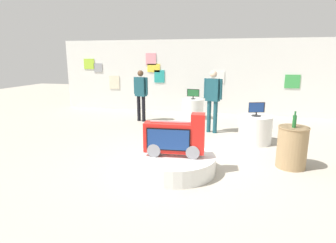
{
  "coord_description": "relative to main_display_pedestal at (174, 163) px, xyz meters",
  "views": [
    {
      "loc": [
        0.93,
        -5.61,
        2.16
      ],
      "look_at": [
        -0.4,
        -0.17,
        0.88
      ],
      "focal_mm": 30.23,
      "sensor_mm": 36.0,
      "label": 1
    }
  ],
  "objects": [
    {
      "name": "display_pedestal_center_rear",
      "position": [
        -0.39,
        4.88,
        0.19
      ],
      "size": [
        0.76,
        0.76,
        0.7
      ],
      "primitive_type": "cylinder",
      "color": "silver",
      "rests_on": "ground"
    },
    {
      "name": "ground_plane",
      "position": [
        0.17,
        0.6,
        -0.16
      ],
      "size": [
        30.0,
        30.0,
        0.0
      ],
      "primitive_type": "plane",
      "color": "#A8A091"
    },
    {
      "name": "back_wall_display",
      "position": [
        0.15,
        6.01,
        1.25
      ],
      "size": [
        12.38,
        0.13,
        2.82
      ],
      "color": "silver",
      "rests_on": "ground"
    },
    {
      "name": "tv_on_left_rear",
      "position": [
        1.61,
        2.3,
        0.73
      ],
      "size": [
        0.4,
        0.23,
        0.35
      ],
      "color": "black",
      "rests_on": "display_pedestal_left_rear"
    },
    {
      "name": "tv_on_center_rear",
      "position": [
        -0.39,
        4.88,
        0.74
      ],
      "size": [
        0.44,
        0.17,
        0.35
      ],
      "color": "black",
      "rests_on": "display_pedestal_center_rear"
    },
    {
      "name": "display_pedestal_left_rear",
      "position": [
        1.61,
        2.31,
        0.19
      ],
      "size": [
        0.83,
        0.83,
        0.7
      ],
      "primitive_type": "cylinder",
      "color": "silver",
      "rests_on": "ground"
    },
    {
      "name": "shopper_browsing_near_truck",
      "position": [
        -2.05,
        4.04,
        0.86
      ],
      "size": [
        0.54,
        0.3,
        1.73
      ],
      "color": "black",
      "rests_on": "ground"
    },
    {
      "name": "main_display_pedestal",
      "position": [
        0.0,
        0.0,
        0.0
      ],
      "size": [
        1.59,
        1.59,
        0.32
      ],
      "primitive_type": "cylinder",
      "color": "silver",
      "rests_on": "ground"
    },
    {
      "name": "side_table_round",
      "position": [
        2.23,
        0.75,
        0.27
      ],
      "size": [
        0.59,
        0.59,
        0.83
      ],
      "color": "#9E7F56",
      "rests_on": "ground"
    },
    {
      "name": "shopper_browsing_rear",
      "position": [
        0.45,
        3.09,
        0.9
      ],
      "size": [
        0.53,
        0.32,
        1.8
      ],
      "color": "#194751",
      "rests_on": "ground"
    },
    {
      "name": "novelty_firetruck_tv",
      "position": [
        0.02,
        -0.0,
        0.5
      ],
      "size": [
        1.16,
        0.41,
        0.83
      ],
      "color": "gray",
      "rests_on": "main_display_pedestal"
    },
    {
      "name": "bottle_on_side_table",
      "position": [
        2.21,
        0.69,
        0.8
      ],
      "size": [
        0.07,
        0.07,
        0.32
      ],
      "color": "#195926",
      "rests_on": "side_table_round"
    }
  ]
}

